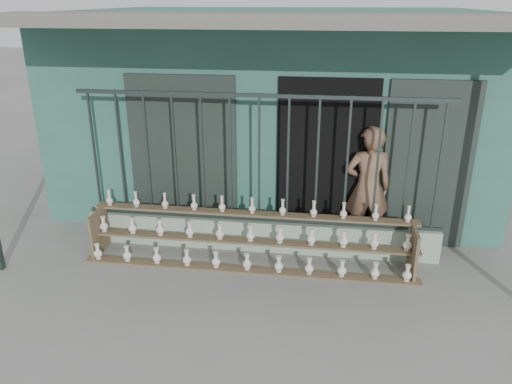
# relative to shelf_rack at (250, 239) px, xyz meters

# --- Properties ---
(ground) EXTENTS (60.00, 60.00, 0.00)m
(ground) POSITION_rel_shelf_rack_xyz_m (0.07, -0.89, -0.36)
(ground) COLOR slate
(workshop_building) EXTENTS (7.40, 6.60, 3.21)m
(workshop_building) POSITION_rel_shelf_rack_xyz_m (0.08, 3.34, 1.26)
(workshop_building) COLOR #2B5C4E
(workshop_building) RESTS_ON ground
(parapet_wall) EXTENTS (5.00, 0.20, 0.45)m
(parapet_wall) POSITION_rel_shelf_rack_xyz_m (0.07, 0.41, -0.13)
(parapet_wall) COLOR #92AB92
(parapet_wall) RESTS_ON ground
(security_fence) EXTENTS (5.00, 0.04, 1.80)m
(security_fence) POSITION_rel_shelf_rack_xyz_m (0.07, 0.41, 0.99)
(security_fence) COLOR #283330
(security_fence) RESTS_ON parapet_wall
(shelf_rack) EXTENTS (4.50, 0.68, 0.85)m
(shelf_rack) POSITION_rel_shelf_rack_xyz_m (0.00, 0.00, 0.00)
(shelf_rack) COLOR brown
(shelf_rack) RESTS_ON ground
(elderly_woman) EXTENTS (0.70, 0.51, 1.79)m
(elderly_woman) POSITION_rel_shelf_rack_xyz_m (1.57, 0.76, 0.54)
(elderly_woman) COLOR brown
(elderly_woman) RESTS_ON ground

